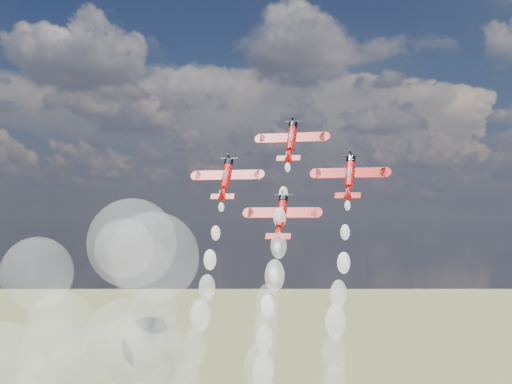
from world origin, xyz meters
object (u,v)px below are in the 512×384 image
object	(u,v)px
plane_lead	(291,140)
plane_left	(226,178)
plane_slot	(281,216)
plane_right	(349,176)

from	to	relation	value
plane_lead	plane_left	bearing A→B (deg)	-161.48
plane_left	plane_slot	world-z (taller)	plane_left
plane_lead	plane_left	xyz separation A→B (m)	(-12.05, -4.04, -7.40)
plane_left	plane_lead	bearing A→B (deg)	18.52
plane_right	plane_lead	bearing A→B (deg)	161.48
plane_lead	plane_left	distance (m)	14.71
plane_left	plane_slot	xyz separation A→B (m)	(12.05, -4.04, -7.40)
plane_lead	plane_slot	xyz separation A→B (m)	(0.00, -8.07, -14.81)
plane_left	plane_right	bearing A→B (deg)	0.00
plane_right	plane_slot	size ratio (longest dim) A/B	1.00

